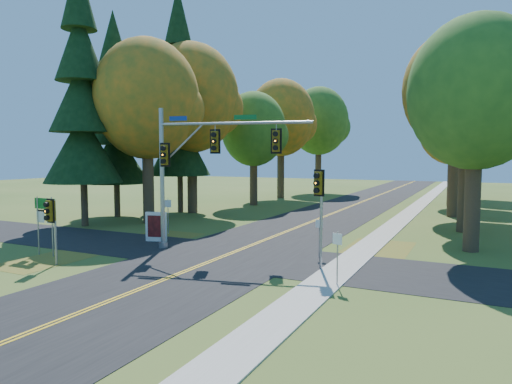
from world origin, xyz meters
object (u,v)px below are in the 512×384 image
at_px(route_sign_cluster, 45,214).
at_px(info_kiosk, 156,227).
at_px(east_signal_pole, 319,194).
at_px(traffic_mast, 198,159).

relative_size(route_sign_cluster, info_kiosk, 1.71).
xyz_separation_m(east_signal_pole, info_kiosk, (-11.09, 2.28, -2.60)).
bearing_deg(east_signal_pole, route_sign_cluster, -154.96).
height_order(traffic_mast, route_sign_cluster, traffic_mast).
distance_m(traffic_mast, east_signal_pole, 7.71).
distance_m(traffic_mast, info_kiosk, 5.61).
height_order(east_signal_pole, info_kiosk, east_signal_pole).
relative_size(traffic_mast, east_signal_pole, 1.83).
distance_m(east_signal_pole, info_kiosk, 11.62).
distance_m(east_signal_pole, route_sign_cluster, 14.27).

